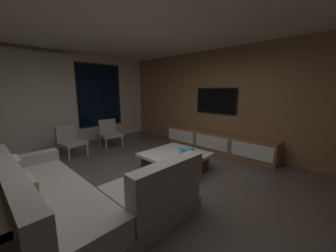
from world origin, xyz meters
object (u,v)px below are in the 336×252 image
(sectional_couch, at_px, (77,198))
(accent_chair_near_window, at_px, (109,132))
(book_stack_on_coffee_table, at_px, (187,150))
(accent_chair_by_curtain, at_px, (70,140))
(mounted_tv, at_px, (216,101))
(media_console, at_px, (217,142))
(coffee_table, at_px, (175,161))

(sectional_couch, height_order, accent_chair_near_window, sectional_couch)
(book_stack_on_coffee_table, xyz_separation_m, accent_chair_by_curtain, (-1.40, 2.57, 0.02))
(accent_chair_by_curtain, relative_size, mounted_tv, 0.66)
(media_console, xyz_separation_m, mounted_tv, (0.18, 0.20, 1.10))
(coffee_table, xyz_separation_m, book_stack_on_coffee_table, (0.18, -0.16, 0.23))
(media_console, bearing_deg, sectional_couch, -177.84)
(book_stack_on_coffee_table, bearing_deg, accent_chair_by_curtain, 118.51)
(accent_chair_near_window, distance_m, mounted_tv, 3.15)
(accent_chair_near_window, relative_size, mounted_tv, 0.66)
(sectional_couch, distance_m, media_console, 3.72)
(accent_chair_by_curtain, bearing_deg, coffee_table, -63.32)
(coffee_table, relative_size, mounted_tv, 0.98)
(accent_chair_near_window, height_order, accent_chair_by_curtain, same)
(media_console, height_order, mounted_tv, mounted_tv)
(sectional_couch, xyz_separation_m, media_console, (3.71, 0.14, -0.04))
(book_stack_on_coffee_table, bearing_deg, coffee_table, 139.07)
(book_stack_on_coffee_table, xyz_separation_m, media_console, (1.49, 0.16, -0.16))
(sectional_couch, relative_size, coffee_table, 2.16)
(sectional_couch, distance_m, accent_chair_by_curtain, 2.68)
(media_console, bearing_deg, accent_chair_by_curtain, 140.17)
(accent_chair_near_window, bearing_deg, coffee_table, -88.44)
(coffee_table, relative_size, accent_chair_near_window, 1.49)
(sectional_couch, distance_m, mounted_tv, 4.05)
(accent_chair_near_window, relative_size, media_console, 0.25)
(accent_chair_near_window, height_order, mounted_tv, mounted_tv)
(sectional_couch, relative_size, book_stack_on_coffee_table, 8.41)
(accent_chair_by_curtain, relative_size, media_console, 0.25)
(sectional_couch, xyz_separation_m, book_stack_on_coffee_table, (2.22, -0.02, 0.12))
(sectional_couch, bearing_deg, mounted_tv, 4.97)
(book_stack_on_coffee_table, bearing_deg, media_console, 6.16)
(accent_chair_near_window, height_order, media_console, accent_chair_near_window)
(sectional_couch, relative_size, media_console, 0.81)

